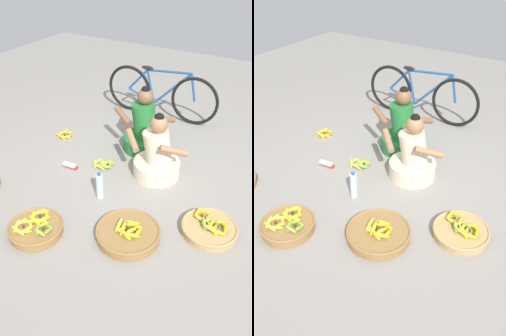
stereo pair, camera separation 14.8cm
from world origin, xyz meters
The scene contains 11 objects.
ground_plane centered at (0.00, 0.00, 0.00)m, with size 10.00×10.00×0.00m, color gray.
vendor_woman_front centered at (0.10, 0.30, 0.24)m, with size 0.75×0.52×0.77m.
vendor_woman_behind centered at (-0.28, 0.73, 0.27)m, with size 0.72×0.54×0.83m.
bicycle_leaning centered at (-0.52, 1.68, 0.36)m, with size 1.70×0.10×0.73m.
banana_basket_back_left centered at (-0.44, -1.08, 0.06)m, with size 0.51×0.51×0.16m.
banana_basket_front_center centered at (0.93, -0.28, 0.05)m, with size 0.51×0.51×0.15m.
banana_basket_near_bicycle centered at (0.32, -0.71, 0.05)m, with size 0.59×0.59×0.17m.
loose_bananas_mid_right centered at (-0.49, 0.14, 0.03)m, with size 0.27×0.23×0.09m.
loose_bananas_near_vendor centered at (-1.34, 0.48, 0.03)m, with size 0.23×0.23×0.09m.
water_bottle centered at (-0.22, -0.36, 0.14)m, with size 0.07×0.07×0.31m.
packet_carton_stack centered at (-0.82, -0.08, 0.03)m, with size 0.18×0.07×0.06m.
Camera 1 is at (1.44, -2.66, 2.31)m, focal length 37.31 mm.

